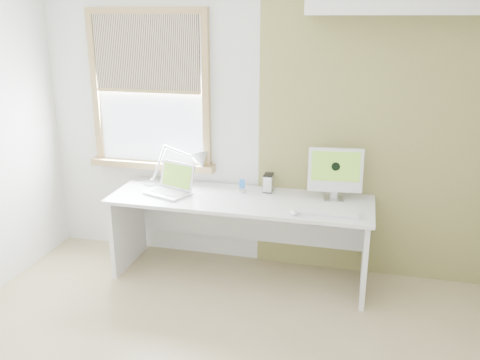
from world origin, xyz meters
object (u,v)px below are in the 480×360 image
(desk_lamp, at_px, (192,164))
(laptop, at_px, (172,186))
(imac, at_px, (335,171))
(external_drive, at_px, (268,183))
(desk, at_px, (242,217))

(desk_lamp, relative_size, laptop, 1.52)
(imac, bearing_deg, laptop, -172.89)
(external_drive, bearing_deg, laptop, -164.02)
(desk, distance_m, external_drive, 0.37)
(desk, relative_size, imac, 4.89)
(desk, distance_m, desk_lamp, 0.67)
(desk_lamp, height_order, imac, imac)
(laptop, bearing_deg, external_drive, 15.98)
(desk_lamp, height_order, external_drive, desk_lamp)
(desk, distance_m, imac, 0.89)
(desk, xyz_separation_m, laptop, (-0.61, -0.07, 0.26))
(desk_lamp, distance_m, laptop, 0.31)
(laptop, xyz_separation_m, imac, (1.37, 0.17, 0.18))
(external_drive, relative_size, imac, 0.35)
(laptop, bearing_deg, desk, 6.24)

